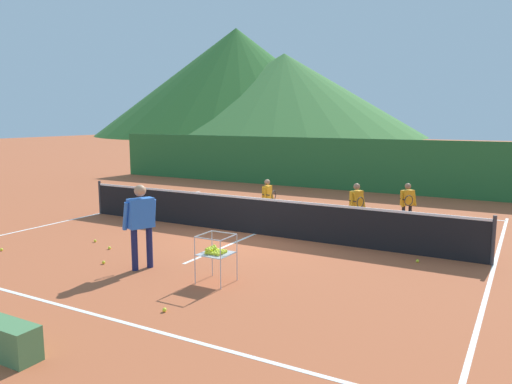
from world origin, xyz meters
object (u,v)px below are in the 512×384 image
at_px(instructor, 141,219).
at_px(tennis_ball_5, 104,262).
at_px(tennis_ball_6, 95,241).
at_px(student_2, 407,201).
at_px(tennis_ball_0, 216,251).
at_px(tennis_ball_3, 109,248).
at_px(student_1, 356,202).
at_px(tennis_net, 255,215).
at_px(tennis_ball_2, 164,310).
at_px(ball_cart, 215,251).
at_px(tennis_ball_4, 418,261).
at_px(tennis_ball_7, 1,250).
at_px(student_0, 267,196).

bearing_deg(instructor, tennis_ball_5, -170.08).
bearing_deg(tennis_ball_6, student_2, 41.09).
bearing_deg(tennis_ball_0, tennis_ball_3, -156.52).
distance_m(instructor, student_1, 6.05).
bearing_deg(tennis_net, tennis_ball_6, -138.39).
height_order(tennis_ball_3, tennis_ball_6, same).
bearing_deg(tennis_ball_5, instructor, 9.92).
height_order(tennis_net, student_2, student_2).
bearing_deg(tennis_ball_2, tennis_ball_3, 147.04).
distance_m(instructor, ball_cart, 1.81).
relative_size(tennis_ball_4, tennis_ball_6, 1.00).
bearing_deg(tennis_ball_5, tennis_ball_7, -171.56).
height_order(tennis_net, tennis_ball_6, tennis_net).
relative_size(tennis_ball_0, tennis_ball_6, 1.00).
height_order(tennis_ball_2, tennis_ball_6, same).
distance_m(tennis_ball_5, tennis_ball_6, 1.97).
distance_m(tennis_ball_3, tennis_ball_6, 0.85).
relative_size(student_1, tennis_ball_5, 18.95).
height_order(student_2, tennis_ball_2, student_2).
relative_size(tennis_net, student_0, 9.18).
xyz_separation_m(tennis_ball_3, tennis_ball_6, (-0.80, 0.30, 0.00)).
relative_size(instructor, tennis_ball_3, 25.27).
height_order(tennis_ball_0, tennis_ball_2, same).
xyz_separation_m(student_0, tennis_ball_6, (-2.51, -4.31, -0.71)).
xyz_separation_m(student_1, tennis_ball_5, (-3.64, -5.57, -0.74)).
height_order(student_0, student_1, student_1).
bearing_deg(student_2, tennis_ball_4, -73.80).
height_order(tennis_ball_3, tennis_ball_7, same).
bearing_deg(tennis_ball_4, tennis_ball_6, -163.82).
relative_size(tennis_net, tennis_ball_0, 166.95).
bearing_deg(tennis_net, student_2, 40.60).
bearing_deg(tennis_ball_6, tennis_ball_3, -20.90).
bearing_deg(tennis_ball_5, tennis_ball_6, 142.09).
bearing_deg(instructor, student_0, 89.73).
height_order(tennis_net, tennis_ball_5, tennis_net).
distance_m(tennis_net, tennis_ball_0, 2.04).
bearing_deg(tennis_ball_7, tennis_ball_3, 32.78).
xyz_separation_m(instructor, tennis_ball_3, (-1.69, 0.74, -1.00)).
distance_m(tennis_ball_4, tennis_ball_5, 6.61).
bearing_deg(student_1, tennis_ball_0, -119.78).
relative_size(tennis_net, ball_cart, 12.63).
distance_m(student_1, tennis_ball_4, 3.15).
bearing_deg(tennis_ball_2, student_2, 76.36).
height_order(tennis_ball_5, tennis_ball_6, same).
bearing_deg(tennis_ball_7, instructor, 8.81).
bearing_deg(tennis_net, student_1, 37.69).
distance_m(tennis_ball_0, tennis_ball_3, 2.50).
relative_size(student_1, student_2, 1.05).
bearing_deg(instructor, tennis_net, 81.93).
bearing_deg(student_0, tennis_net, -72.91).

